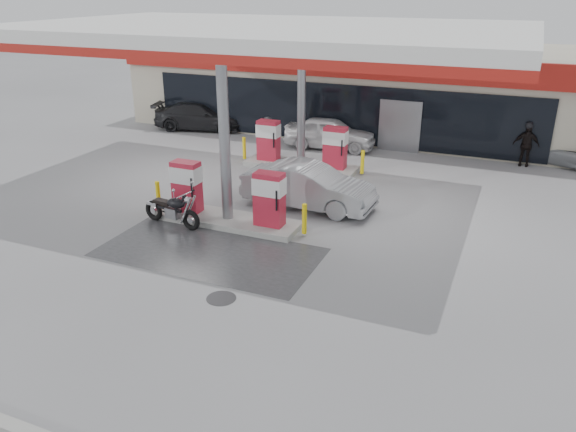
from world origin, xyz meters
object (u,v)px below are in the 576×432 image
at_px(pump_island_near, 227,201).
at_px(parked_car_right, 576,153).
at_px(pump_island_far, 301,151).
at_px(hatchback_silver, 308,186).
at_px(parked_motorcycle, 173,210).
at_px(attendant, 268,137).
at_px(sedan_white, 330,133).
at_px(biker_walking, 526,145).
at_px(parked_car_left, 201,116).

relative_size(pump_island_near, parked_car_right, 1.36).
xyz_separation_m(pump_island_far, hatchback_silver, (1.77, -3.80, 0.00)).
height_order(pump_island_near, parked_car_right, pump_island_near).
xyz_separation_m(pump_island_near, parked_car_right, (10.00, 10.49, -0.18)).
height_order(parked_motorcycle, attendant, attendant).
height_order(pump_island_near, hatchback_silver, pump_island_near).
distance_m(parked_motorcycle, hatchback_silver, 4.39).
bearing_deg(parked_car_right, parked_motorcycle, 153.38).
xyz_separation_m(sedan_white, attendant, (-1.96, -2.20, 0.16)).
relative_size(sedan_white, hatchback_silver, 0.92).
xyz_separation_m(pump_island_near, pump_island_far, (0.00, 6.00, 0.00)).
height_order(pump_island_near, pump_island_far, same).
height_order(pump_island_far, parked_motorcycle, pump_island_far).
relative_size(pump_island_near, hatchback_silver, 1.19).
distance_m(pump_island_far, attendant, 2.12).
xyz_separation_m(parked_motorcycle, hatchback_silver, (3.20, 3.00, 0.23)).
relative_size(pump_island_near, parked_motorcycle, 2.43).
xyz_separation_m(hatchback_silver, biker_walking, (6.33, 7.60, 0.12)).
bearing_deg(biker_walking, pump_island_near, -129.20).
bearing_deg(parked_motorcycle, parked_car_right, 52.82).
distance_m(pump_island_far, sedan_white, 3.20).
bearing_deg(biker_walking, pump_island_far, -154.49).
distance_m(parked_motorcycle, parked_car_right, 16.07).
bearing_deg(parked_motorcycle, pump_island_far, 86.31).
distance_m(pump_island_near, biker_walking, 12.72).
distance_m(pump_island_far, parked_motorcycle, 6.95).
relative_size(pump_island_far, sedan_white, 1.29).
bearing_deg(pump_island_far, hatchback_silver, -65.00).
distance_m(parked_motorcycle, sedan_white, 10.12).
distance_m(sedan_white, parked_car_right, 9.99).
relative_size(sedan_white, parked_car_left, 0.87).
bearing_deg(sedan_white, parked_motorcycle, 166.14).
xyz_separation_m(pump_island_far, parked_motorcycle, (-1.43, -6.80, -0.23)).
distance_m(pump_island_near, parked_motorcycle, 1.65).
bearing_deg(parked_car_left, sedan_white, -110.85).
height_order(pump_island_far, parked_car_right, pump_island_far).
distance_m(hatchback_silver, parked_car_left, 11.72).
height_order(sedan_white, parked_car_left, sedan_white).
height_order(parked_motorcycle, parked_car_left, parked_car_left).
distance_m(parked_motorcycle, attendant, 7.82).
bearing_deg(hatchback_silver, sedan_white, 15.87).
xyz_separation_m(pump_island_far, biker_walking, (8.10, 3.80, 0.13)).
xyz_separation_m(pump_island_near, biker_walking, (8.10, 9.80, 0.13)).
bearing_deg(pump_island_far, parked_car_right, 24.17).
bearing_deg(attendant, sedan_white, -39.74).
relative_size(pump_island_far, parked_car_left, 1.12).
relative_size(parked_motorcycle, biker_walking, 1.26).
relative_size(attendant, parked_car_right, 0.44).
distance_m(parked_car_right, biker_walking, 2.04).
distance_m(pump_island_near, hatchback_silver, 2.82).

